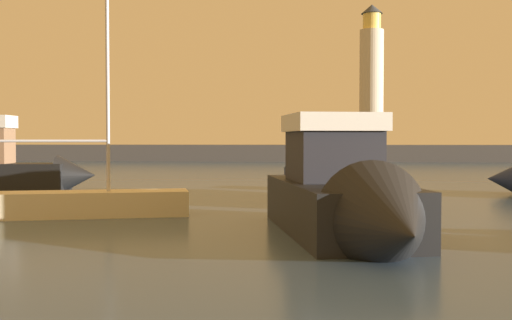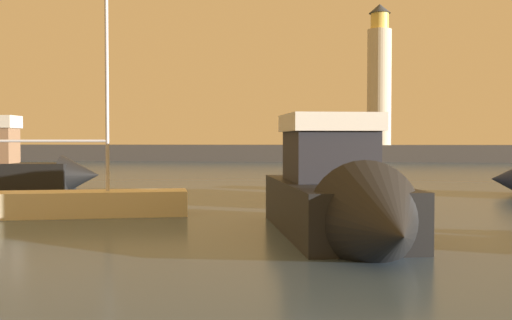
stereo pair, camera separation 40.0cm
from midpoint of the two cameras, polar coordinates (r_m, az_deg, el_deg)
ground_plane at (r=37.07m, az=0.97°, el=-1.98°), size 220.00×220.00×0.00m
breakwater at (r=71.69m, az=2.86°, el=0.66°), size 82.09×6.56×1.89m
lighthouse at (r=72.33m, az=10.62°, el=7.50°), size 2.76×2.76×16.26m
motorboat_2 at (r=32.86m, az=-21.93°, el=-0.57°), size 7.94×2.83×4.00m
motorboat_3 at (r=15.33m, az=8.04°, el=-3.63°), size 4.52×9.28×3.78m
motorboat_4 at (r=25.53m, az=5.48°, el=-1.75°), size 3.75×7.86×3.18m
sailboat_moored at (r=20.75m, az=-15.96°, el=-3.73°), size 6.62×3.11×10.02m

